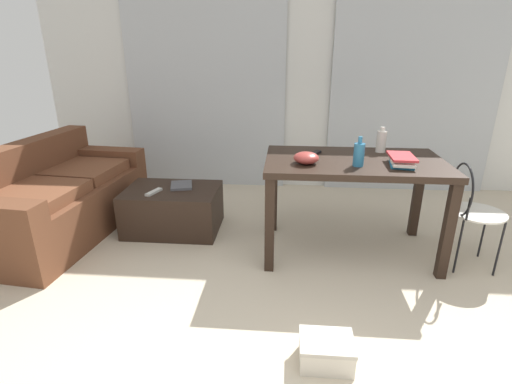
% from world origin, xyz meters
% --- Properties ---
extents(ground_plane, '(8.11, 8.11, 0.00)m').
position_xyz_m(ground_plane, '(0.00, 1.29, 0.00)').
color(ground_plane, beige).
extents(wall_back, '(6.16, 0.10, 2.68)m').
position_xyz_m(wall_back, '(0.00, 3.38, 1.34)').
color(wall_back, silver).
rests_on(wall_back, ground).
extents(curtains, '(4.21, 0.03, 2.46)m').
position_xyz_m(curtains, '(0.00, 3.30, 1.23)').
color(curtains, '#B2B7BC').
rests_on(curtains, ground).
extents(couch, '(1.02, 1.80, 0.82)m').
position_xyz_m(couch, '(-2.29, 1.84, 0.32)').
color(couch, brown).
rests_on(couch, ground).
extents(coffee_table, '(0.85, 0.59, 0.40)m').
position_xyz_m(coffee_table, '(-1.26, 1.98, 0.20)').
color(coffee_table, black).
rests_on(coffee_table, ground).
extents(craft_table, '(1.38, 0.81, 0.80)m').
position_xyz_m(craft_table, '(0.31, 1.69, 0.69)').
color(craft_table, black).
rests_on(craft_table, ground).
extents(wire_chair, '(0.41, 0.41, 0.83)m').
position_xyz_m(wire_chair, '(1.16, 1.55, 0.51)').
color(wire_chair, silver).
rests_on(wire_chair, ground).
extents(bottle_near, '(0.08, 0.08, 0.22)m').
position_xyz_m(bottle_near, '(0.31, 1.52, 0.89)').
color(bottle_near, teal).
rests_on(bottle_near, craft_table).
extents(bottle_far, '(0.08, 0.08, 0.21)m').
position_xyz_m(bottle_far, '(0.56, 1.95, 0.89)').
color(bottle_far, beige).
rests_on(bottle_far, craft_table).
extents(bowl, '(0.19, 0.19, 0.09)m').
position_xyz_m(bowl, '(-0.07, 1.55, 0.84)').
color(bowl, '#9E3833').
rests_on(bowl, craft_table).
extents(book_stack, '(0.20, 0.30, 0.07)m').
position_xyz_m(book_stack, '(0.63, 1.56, 0.84)').
color(book_stack, '#1E668C').
rests_on(book_stack, craft_table).
extents(tv_remote_on_table, '(0.13, 0.18, 0.02)m').
position_xyz_m(tv_remote_on_table, '(-0.00, 1.81, 0.81)').
color(tv_remote_on_table, black).
rests_on(tv_remote_on_table, craft_table).
extents(tv_remote_primary, '(0.11, 0.19, 0.02)m').
position_xyz_m(tv_remote_primary, '(-1.38, 1.86, 0.41)').
color(tv_remote_primary, '#B7B7B2').
rests_on(tv_remote_primary, coffee_table).
extents(magazine, '(0.24, 0.27, 0.02)m').
position_xyz_m(magazine, '(-1.19, 2.05, 0.41)').
color(magazine, '#4C4C51').
rests_on(magazine, coffee_table).
extents(shoebox, '(0.29, 0.22, 0.15)m').
position_xyz_m(shoebox, '(0.03, 0.42, 0.08)').
color(shoebox, beige).
rests_on(shoebox, ground).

